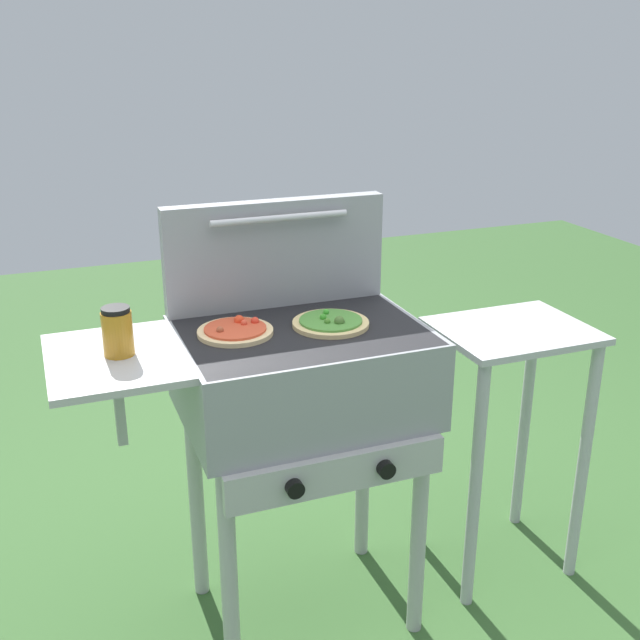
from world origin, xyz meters
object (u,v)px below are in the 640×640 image
object	(u,v)px
sauce_jar	(117,331)
prep_table	(507,401)
grill	(298,381)
pizza_veggie	(331,323)
pizza_pepperoni	(236,331)

from	to	relation	value
sauce_jar	prep_table	distance (m)	1.19
prep_table	sauce_jar	bearing A→B (deg)	179.75
grill	prep_table	distance (m)	0.70
pizza_veggie	prep_table	xyz separation A→B (m)	(0.58, 0.00, -0.33)
pizza_veggie	prep_table	world-z (taller)	pizza_veggie
sauce_jar	prep_table	world-z (taller)	sauce_jar
pizza_veggie	pizza_pepperoni	xyz separation A→B (m)	(-0.25, 0.03, 0.00)
pizza_pepperoni	prep_table	bearing A→B (deg)	-2.26
grill	pizza_pepperoni	xyz separation A→B (m)	(-0.16, 0.04, 0.15)
grill	sauce_jar	xyz separation A→B (m)	(-0.45, 0.01, 0.20)
grill	prep_table	size ratio (longest dim) A/B	1.18
pizza_pepperoni	prep_table	xyz separation A→B (m)	(0.83, -0.03, -0.33)
grill	prep_table	xyz separation A→B (m)	(0.67, 0.00, -0.18)
grill	pizza_veggie	xyz separation A→B (m)	(0.09, 0.00, 0.15)
pizza_pepperoni	prep_table	world-z (taller)	pizza_pepperoni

